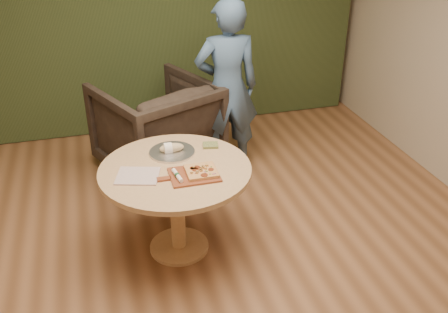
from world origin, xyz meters
TOP-DOWN VIEW (x-y plane):
  - room_shell at (0.00, 0.00)m, footprint 5.04×6.04m
  - curtain at (0.00, 2.90)m, footprint 4.80×0.14m
  - pedestal_table at (-0.22, 0.49)m, footprint 1.14×1.14m
  - pizza_paddle at (-0.11, 0.34)m, footprint 0.45×0.28m
  - flatbread_pizza at (-0.05, 0.34)m, footprint 0.22×0.22m
  - cutlery_roll at (-0.23, 0.33)m, footprint 0.05×0.20m
  - newspaper at (-0.50, 0.44)m, footprint 0.36×0.33m
  - serving_tray at (-0.19, 0.73)m, footprint 0.36×0.36m
  - bread_roll at (-0.20, 0.73)m, footprint 0.19×0.09m
  - green_packet at (0.12, 0.75)m, footprint 0.14×0.12m
  - armchair at (-0.16, 1.81)m, footprint 1.31×1.28m
  - person_standing at (0.53, 1.70)m, footprint 0.65×0.45m

SIDE VIEW (x-z plane):
  - armchair at x=-0.16m, z-range 0.00..1.04m
  - pedestal_table at x=-0.22m, z-range 0.23..0.98m
  - newspaper at x=-0.50m, z-range 0.75..0.76m
  - serving_tray at x=-0.19m, z-range 0.75..0.77m
  - pizza_paddle at x=-0.11m, z-range 0.75..0.77m
  - green_packet at x=0.12m, z-range 0.75..0.77m
  - flatbread_pizza at x=-0.05m, z-range 0.76..0.80m
  - cutlery_roll at x=-0.23m, z-range 0.76..0.80m
  - bread_roll at x=-0.20m, z-range 0.75..0.84m
  - person_standing at x=0.53m, z-range 0.00..1.73m
  - room_shell at x=0.00m, z-range -0.02..2.82m
  - curtain at x=0.00m, z-range 0.01..2.79m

